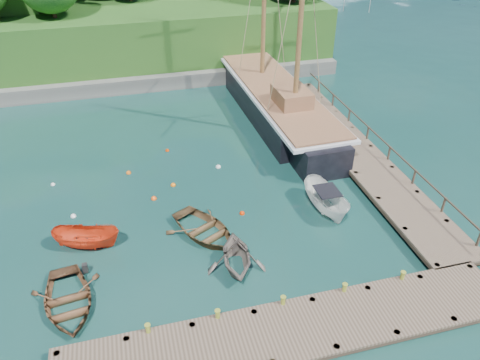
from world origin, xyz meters
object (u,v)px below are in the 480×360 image
object	(u,v)px
rowboat_1	(236,267)
cabin_boat_white	(325,210)
schooner	(276,105)
motorboat_orange	(89,247)
rowboat_0	(69,307)
rowboat_2	(205,235)

from	to	relation	value
rowboat_1	cabin_boat_white	size ratio (longest dim) A/B	0.82
schooner	motorboat_orange	bearing A→B (deg)	-141.39
rowboat_0	cabin_boat_white	world-z (taller)	cabin_boat_white
rowboat_1	cabin_boat_white	distance (m)	7.07
motorboat_orange	schooner	xyz separation A→B (m)	(14.78, 12.51, 1.05)
rowboat_1	rowboat_2	size ratio (longest dim) A/B	0.78
motorboat_orange	schooner	distance (m)	19.40
rowboat_0	rowboat_1	xyz separation A→B (m)	(8.14, 0.55, 0.00)
cabin_boat_white	schooner	world-z (taller)	schooner
schooner	rowboat_1	bearing A→B (deg)	-116.72
motorboat_orange	cabin_boat_white	size ratio (longest dim) A/B	0.86
rowboat_0	schooner	size ratio (longest dim) A/B	0.17
rowboat_2	schooner	world-z (taller)	schooner
rowboat_1	motorboat_orange	xyz separation A→B (m)	(-7.29, 3.50, 0.00)
rowboat_0	schooner	world-z (taller)	schooner
rowboat_1	rowboat_0	bearing A→B (deg)	-168.49
rowboat_1	rowboat_2	distance (m)	3.07
rowboat_0	rowboat_2	bearing A→B (deg)	18.26
cabin_boat_white	rowboat_1	bearing A→B (deg)	-157.77
rowboat_1	cabin_boat_white	bearing A→B (deg)	34.89
rowboat_0	cabin_boat_white	xyz separation A→B (m)	(14.43, 3.79, 0.00)
cabin_boat_white	schooner	size ratio (longest dim) A/B	0.16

